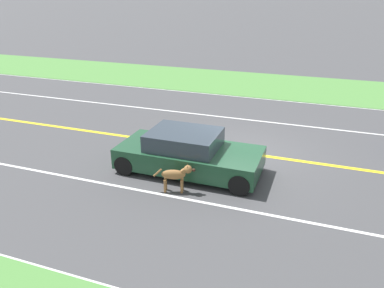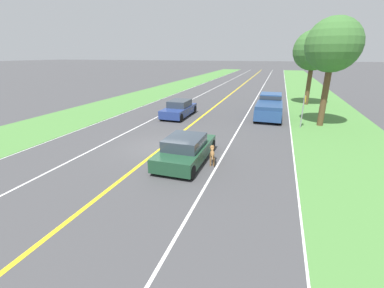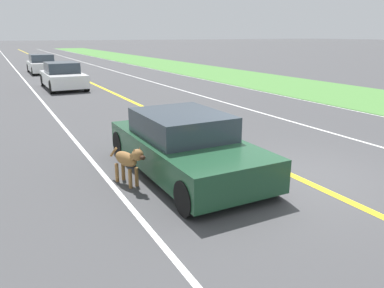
{
  "view_description": "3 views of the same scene",
  "coord_description": "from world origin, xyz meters",
  "px_view_note": "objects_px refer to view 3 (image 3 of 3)",
  "views": [
    {
      "loc": [
        11.59,
        2.32,
        5.23
      ],
      "look_at": [
        2.47,
        -0.99,
        1.17
      ],
      "focal_mm": 35.0,
      "sensor_mm": 36.0,
      "label": 1
    },
    {
      "loc": [
        5.84,
        -12.23,
        4.95
      ],
      "look_at": [
        2.3,
        -1.54,
        1.0
      ],
      "focal_mm": 24.0,
      "sensor_mm": 36.0,
      "label": 2
    },
    {
      "loc": [
        5.3,
        5.45,
        2.84
      ],
      "look_at": [
        2.16,
        -0.5,
        0.87
      ],
      "focal_mm": 35.0,
      "sensor_mm": 36.0,
      "label": 3
    }
  ],
  "objects_px": {
    "car_trailing_near": "(63,76)",
    "car_trailing_mid": "(42,64)",
    "dog": "(128,160)",
    "ego_car": "(184,145)"
  },
  "relations": [
    {
      "from": "car_trailing_near",
      "to": "car_trailing_mid",
      "type": "height_order",
      "value": "car_trailing_near"
    },
    {
      "from": "dog",
      "to": "car_trailing_near",
      "type": "distance_m",
      "value": 14.95
    },
    {
      "from": "car_trailing_near",
      "to": "car_trailing_mid",
      "type": "distance_m",
      "value": 9.67
    },
    {
      "from": "dog",
      "to": "car_trailing_near",
      "type": "xyz_separation_m",
      "value": [
        -1.29,
        -14.9,
        0.14
      ]
    },
    {
      "from": "ego_car",
      "to": "car_trailing_near",
      "type": "bearing_deg",
      "value": -90.02
    },
    {
      "from": "ego_car",
      "to": "car_trailing_near",
      "type": "distance_m",
      "value": 14.75
    },
    {
      "from": "ego_car",
      "to": "dog",
      "type": "height_order",
      "value": "ego_car"
    },
    {
      "from": "ego_car",
      "to": "dog",
      "type": "bearing_deg",
      "value": 6.31
    },
    {
      "from": "car_trailing_near",
      "to": "car_trailing_mid",
      "type": "relative_size",
      "value": 1.02
    },
    {
      "from": "dog",
      "to": "car_trailing_mid",
      "type": "height_order",
      "value": "car_trailing_mid"
    }
  ]
}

